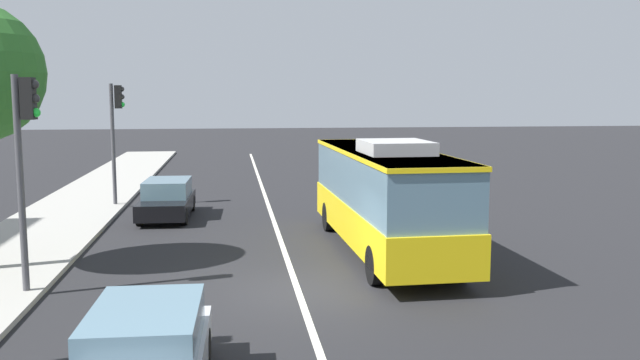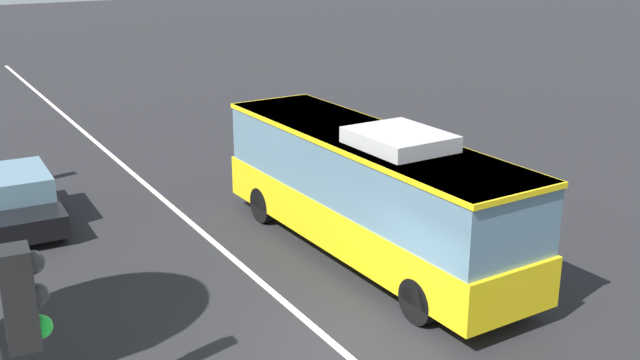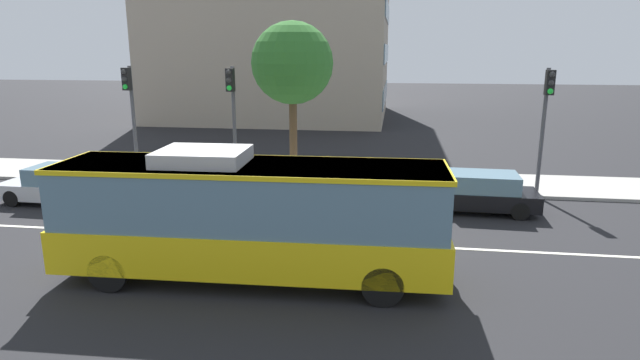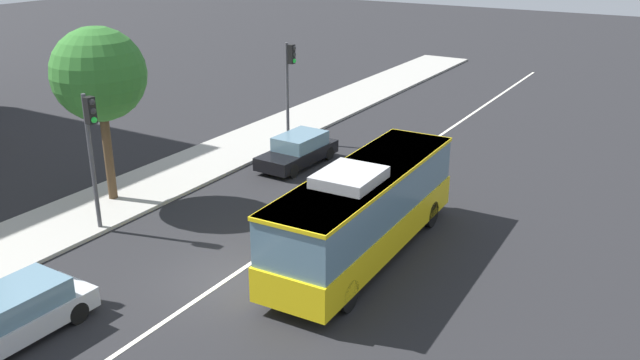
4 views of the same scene
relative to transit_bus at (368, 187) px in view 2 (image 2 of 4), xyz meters
name	(u,v)px [view 2 (image 2 of 4)]	position (x,y,z in m)	size (l,w,h in m)	color
ground_plane	(345,354)	(-3.68, 2.98, -1.81)	(160.00, 160.00, 0.00)	black
lane_centre_line	(345,354)	(-3.68, 2.98, -1.80)	(76.00, 0.16, 0.01)	silver
transit_bus	(368,187)	(0.00, 0.00, 0.00)	(10.06, 2.76, 3.46)	yellow
sedan_black	(19,198)	(6.73, 7.02, -1.09)	(4.56, 1.96, 1.46)	black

